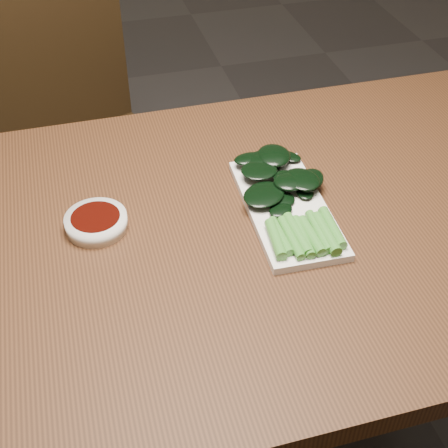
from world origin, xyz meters
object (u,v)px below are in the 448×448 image
(chair_far, at_px, (79,142))
(table, at_px, (214,259))
(sauce_bowl, at_px, (96,222))
(gai_lan, at_px, (285,193))
(serving_plate, at_px, (286,208))

(chair_far, bearing_deg, table, -95.91)
(chair_far, distance_m, sauce_bowl, 0.73)
(gai_lan, bearing_deg, serving_plate, -100.78)
(serving_plate, xyz_separation_m, gai_lan, (0.00, 0.02, 0.02))
(sauce_bowl, relative_size, gai_lan, 0.34)
(table, xyz_separation_m, serving_plate, (0.13, 0.01, 0.08))
(chair_far, relative_size, sauce_bowl, 8.61)
(table, bearing_deg, chair_far, 104.68)
(table, relative_size, sauce_bowl, 13.55)
(sauce_bowl, bearing_deg, serving_plate, -7.51)
(table, height_order, serving_plate, serving_plate)
(serving_plate, relative_size, gai_lan, 0.97)
(serving_plate, bearing_deg, table, -174.95)
(gai_lan, bearing_deg, sauce_bowl, 175.72)
(chair_far, bearing_deg, gai_lan, -85.59)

